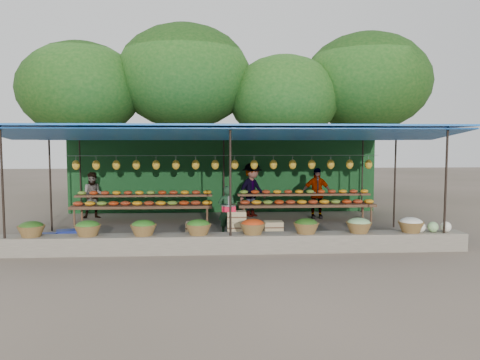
{
  "coord_description": "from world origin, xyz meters",
  "views": [
    {
      "loc": [
        -0.38,
        -12.96,
        2.45
      ],
      "look_at": [
        0.39,
        0.2,
        1.36
      ],
      "focal_mm": 35.0,
      "sensor_mm": 36.0,
      "label": 1
    }
  ],
  "objects": [
    {
      "name": "weighing_scale",
      "position": [
        0.0,
        -1.78,
        0.86
      ],
      "size": [
        0.35,
        0.35,
        0.37
      ],
      "color": "red",
      "rests_on": "crate_counter"
    },
    {
      "name": "fruit_table_right",
      "position": [
        2.51,
        1.35,
        0.61
      ],
      "size": [
        4.21,
        0.95,
        0.93
      ],
      "color": "#513320",
      "rests_on": "ground"
    },
    {
      "name": "customer_left",
      "position": [
        -4.16,
        2.07,
        0.74
      ],
      "size": [
        0.85,
        0.74,
        1.48
      ],
      "primitive_type": "imported",
      "rotation": [
        0.0,
        0.0,
        0.27
      ],
      "color": "slate",
      "rests_on": "ground"
    },
    {
      "name": "stone_curb",
      "position": [
        0.0,
        -2.75,
        0.2
      ],
      "size": [
        10.6,
        0.55,
        0.4
      ],
      "primitive_type": "cube",
      "color": "#655C51",
      "rests_on": "ground"
    },
    {
      "name": "customer_right",
      "position": [
        2.93,
        1.69,
        0.81
      ],
      "size": [
        0.96,
        0.43,
        1.61
      ],
      "primitive_type": "imported",
      "rotation": [
        0.0,
        0.0,
        -0.04
      ],
      "color": "slate",
      "rests_on": "ground"
    },
    {
      "name": "produce_baskets",
      "position": [
        -0.1,
        -2.75,
        0.56
      ],
      "size": [
        8.98,
        0.58,
        0.34
      ],
      "color": "brown",
      "rests_on": "stone_curb"
    },
    {
      "name": "blue_crate_back",
      "position": [
        -3.92,
        -1.51,
        0.15
      ],
      "size": [
        0.57,
        0.47,
        0.3
      ],
      "primitive_type": "cube",
      "rotation": [
        0.0,
        0.0,
        0.25
      ],
      "color": "navy",
      "rests_on": "ground"
    },
    {
      "name": "netting_backdrop",
      "position": [
        0.0,
        3.15,
        1.25
      ],
      "size": [
        10.6,
        0.06,
        2.5
      ],
      "primitive_type": "cube",
      "color": "#1C4E24",
      "rests_on": "ground"
    },
    {
      "name": "tree_row",
      "position": [
        0.5,
        6.09,
        4.7
      ],
      "size": [
        16.51,
        5.5,
        7.12
      ],
      "color": "#341D13",
      "rests_on": "ground"
    },
    {
      "name": "fruit_table_left",
      "position": [
        -2.49,
        1.35,
        0.61
      ],
      "size": [
        4.21,
        0.95,
        0.93
      ],
      "color": "#513320",
      "rests_on": "ground"
    },
    {
      "name": "blue_crate_front",
      "position": [
        -4.33,
        -1.91,
        0.15
      ],
      "size": [
        0.5,
        0.36,
        0.3
      ],
      "primitive_type": "cube",
      "rotation": [
        0.0,
        0.0,
        -0.01
      ],
      "color": "navy",
      "rests_on": "ground"
    },
    {
      "name": "crate_counter",
      "position": [
        0.16,
        -1.78,
        0.31
      ],
      "size": [
        2.35,
        0.34,
        0.77
      ],
      "color": "tan",
      "rests_on": "ground"
    },
    {
      "name": "customer_mid",
      "position": [
        0.91,
        2.18,
        0.88
      ],
      "size": [
        1.28,
        1.23,
        1.75
      ],
      "primitive_type": "imported",
      "rotation": [
        0.0,
        0.0,
        0.7
      ],
      "color": "slate",
      "rests_on": "ground"
    },
    {
      "name": "vendor_seated",
      "position": [
        -0.01,
        -0.87,
        0.65
      ],
      "size": [
        0.51,
        0.37,
        1.3
      ],
      "primitive_type": "imported",
      "rotation": [
        0.0,
        0.0,
        3.02
      ],
      "color": "#193921",
      "rests_on": "ground"
    },
    {
      "name": "stall_canopy",
      "position": [
        -0.0,
        0.06,
        2.68
      ],
      "size": [
        10.8,
        6.6,
        2.82
      ],
      "color": "black",
      "rests_on": "ground"
    },
    {
      "name": "ground",
      "position": [
        0.0,
        0.0,
        0.0
      ],
      "size": [
        60.0,
        60.0,
        0.0
      ],
      "primitive_type": "plane",
      "color": "brown",
      "rests_on": "ground"
    }
  ]
}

